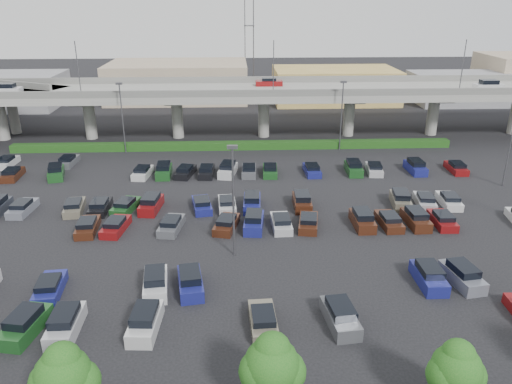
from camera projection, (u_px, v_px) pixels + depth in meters
ground at (234, 218)px, 52.48m from camera, size 280.00×280.00×0.00m
overpass at (231, 94)px, 79.56m from camera, size 150.00×13.00×15.80m
hedge at (233, 146)px, 75.47m from camera, size 66.00×1.60×1.10m
tree_row at (248, 366)px, 26.60m from camera, size 65.07×3.66×5.94m
parked_cars at (207, 224)px, 49.59m from camera, size 63.05×41.58×1.67m
light_poles at (193, 156)px, 51.86m from camera, size 66.90×48.38×10.30m
distant_buildings at (289, 83)px, 108.95m from camera, size 138.00×24.00×9.00m
comm_tower at (249, 23)px, 115.51m from camera, size 2.40×2.40×30.00m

